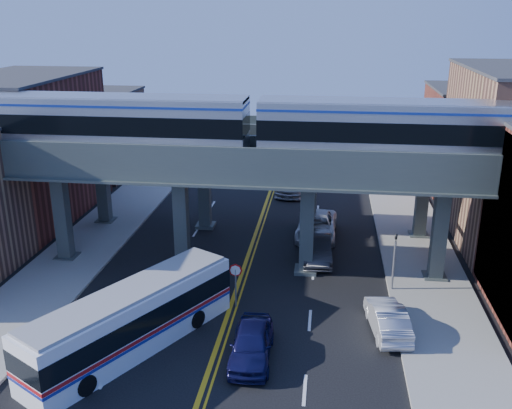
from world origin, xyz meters
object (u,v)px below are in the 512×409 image
stop_sign (236,278)px  traffic_signal (394,256)px  car_lane_b (316,247)px  transit_bus (132,320)px  car_lane_d (293,182)px  car_lane_a (251,343)px  car_parked_curb (387,318)px  car_lane_c (317,226)px  transit_train (117,122)px

stop_sign → traffic_signal: size_ratio=0.64×
traffic_signal → car_lane_b: 6.29m
transit_bus → car_lane_d: size_ratio=1.81×
stop_sign → car_lane_a: size_ratio=0.55×
car_lane_b → car_parked_curb: bearing=-70.0°
stop_sign → transit_bus: bearing=-132.9°
car_lane_c → car_lane_d: size_ratio=0.97×
car_lane_c → car_parked_curb: size_ratio=1.31×
car_lane_a → stop_sign: bearing=106.0°
car_lane_a → car_lane_b: (2.77, 11.95, 0.04)m
transit_train → car_lane_d: (9.87, 16.83, -8.45)m
traffic_signal → transit_bus: size_ratio=0.36×
transit_bus → stop_sign: bearing=-12.7°
stop_sign → car_parked_curb: stop_sign is taller
car_lane_b → car_parked_curb: car_lane_b is taller
car_lane_a → car_parked_curb: 7.41m
transit_train → car_lane_a: bearing=-45.8°
transit_train → car_parked_curb: transit_train is taller
stop_sign → traffic_signal: (8.90, 3.00, 0.54)m
car_lane_b → transit_train: bearing=-174.7°
transit_bus → car_lane_b: 14.61m
car_lane_a → car_parked_curb: size_ratio=1.03×
stop_sign → car_lane_d: (1.80, 21.83, -0.84)m
stop_sign → car_lane_c: (4.22, 11.03, -0.91)m
transit_train → car_lane_c: bearing=26.1°
car_lane_c → transit_bus: bearing=-116.7°
transit_bus → car_lane_b: (8.67, 11.74, -0.69)m
car_lane_b → car_parked_curb: size_ratio=1.12×
stop_sign → car_lane_a: 5.22m
car_lane_b → car_lane_d: (-2.52, 14.77, 0.06)m
traffic_signal → car_parked_curb: bearing=-98.6°
traffic_signal → car_lane_c: traffic_signal is taller
car_lane_d → car_parked_curb: (6.40, -23.45, -0.15)m
car_lane_c → transit_train: bearing=-152.0°
traffic_signal → transit_bus: traffic_signal is taller
car_lane_b → car_lane_c: bearing=87.3°
transit_train → car_lane_b: bearing=9.4°
stop_sign → car_parked_curb: bearing=-11.2°
transit_train → car_parked_curb: size_ratio=10.63×
car_lane_c → traffic_signal: bearing=-57.9°
transit_bus → car_parked_curb: size_ratio=2.45×
stop_sign → transit_bus: transit_bus is taller
stop_sign → car_lane_c: size_ratio=0.43×
transit_train → stop_sign: transit_train is taller
traffic_signal → car_lane_a: 10.89m
transit_bus → car_lane_b: bearing=-6.3°
stop_sign → car_lane_c: stop_sign is taller
transit_bus → car_lane_c: size_ratio=1.88×
transit_train → car_lane_a: 16.23m
transit_bus → car_lane_b: size_ratio=2.19×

